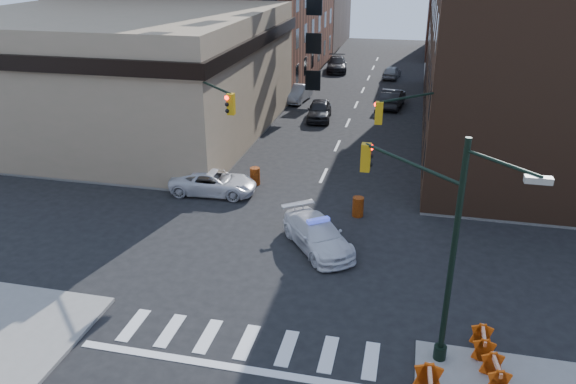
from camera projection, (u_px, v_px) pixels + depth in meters
The scene contains 26 objects.
ground at pixel (288, 252), 26.51m from camera, with size 140.00×140.00×0.00m, color black.
sidewalk_nw at pixel (148, 81), 60.48m from camera, with size 34.00×54.50×0.15m, color gray.
bank_building at pixel (120, 72), 42.96m from camera, with size 22.00×22.00×9.00m, color #977E63.
commercial_row_ne at pixel (529, 40), 41.18m from camera, with size 14.00×34.00×14.00m, color #482C1D.
filler_ne at pixel (492, 9), 73.11m from camera, with size 16.00×16.00×12.00m, color brown.
signal_pole_se at pixel (429, 231), 18.50m from camera, with size 5.40×5.27×8.00m.
signal_pole_nw at pixel (206, 124), 30.76m from camera, with size 3.58×3.67×8.00m.
signal_pole_ne at pixel (424, 139), 28.37m from camera, with size 3.67×3.58×8.00m.
tree_ne_near at pixel (445, 75), 46.83m from camera, with size 3.00×3.00×4.85m.
tree_ne_far at pixel (443, 58), 53.99m from camera, with size 3.00×3.00×4.85m.
police_car at pixel (318, 234), 26.60m from camera, with size 2.02×4.98×1.44m, color white.
pickup at pixel (214, 182), 32.61m from camera, with size 2.30×5.00×1.39m, color silver.
parked_car_wnear at pixel (319, 110), 46.87m from camera, with size 1.89×4.69×1.60m, color black.
parked_car_wfar at pixel (298, 93), 52.42m from camera, with size 1.61×4.61×1.52m, color gray.
parked_car_wdeep at pixel (337, 64), 65.42m from camera, with size 2.29×5.64×1.64m, color black.
parked_car_enear at pixel (392, 98), 50.52m from camera, with size 1.75×5.01×1.65m, color black.
parked_car_efar at pixel (392, 72), 61.84m from camera, with size 1.61×4.00×1.36m, color gray.
pedestrian_a at pixel (195, 174), 32.91m from camera, with size 0.63×0.41×1.73m, color black.
pedestrian_b at pixel (123, 166), 34.07m from camera, with size 0.86×0.67×1.76m, color black.
pedestrian_c at pixel (129, 148), 37.22m from camera, with size 1.03×0.43×1.76m, color black.
barrel_road at pixel (358, 207), 29.90m from camera, with size 0.60×0.60×1.07m, color #C94F09.
barrel_bank at pixel (255, 176), 33.92m from camera, with size 0.60×0.60×1.07m, color #EA540B.
barricade_se_a at pixel (482, 343), 19.50m from camera, with size 1.15×0.58×0.86m, color red, non-canonical shape.
barricade_se_b at pixel (495, 373), 18.11m from camera, with size 1.14×0.57×0.86m, color red, non-canonical shape.
barricade_nw_a at pixel (175, 166), 35.29m from camera, with size 1.27×0.64×0.95m, color orange, non-canonical shape.
barricade_nw_b at pixel (179, 172), 34.36m from camera, with size 1.29×0.64×0.97m, color orange, non-canonical shape.
Camera 1 is at (5.16, -22.61, 13.16)m, focal length 35.00 mm.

